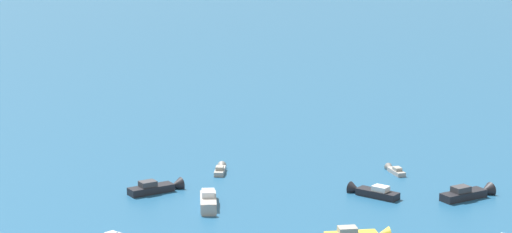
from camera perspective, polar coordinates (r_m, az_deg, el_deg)
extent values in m
cube|color=gray|center=(158.71, 4.94, -6.10)|extent=(2.81, 3.27, 0.94)
cube|color=#9E9993|center=(175.39, -2.58, -4.56)|extent=(8.54, 5.87, 1.31)
cone|color=#9E9993|center=(170.61, -2.56, -5.07)|extent=(3.02, 3.27, 2.63)
cube|color=silver|center=(175.64, -2.59, -4.14)|extent=(3.49, 3.12, 0.98)
cube|color=black|center=(182.42, -5.66, -3.92)|extent=(3.03, 8.06, 1.27)
cone|color=black|center=(184.52, -4.31, -3.70)|extent=(2.66, 2.18, 2.53)
cube|color=#38383D|center=(181.85, -5.84, -3.62)|extent=(2.20, 2.89, 0.95)
cube|color=black|center=(181.60, 11.09, -4.18)|extent=(3.02, 8.42, 1.33)
cone|color=black|center=(184.93, 12.27, -3.92)|extent=(2.75, 2.24, 2.66)
cube|color=#38383D|center=(180.86, 10.96, -3.86)|extent=(2.25, 3.00, 1.00)
cube|color=#9E9993|center=(194.65, 7.55, -2.96)|extent=(5.02, 2.40, 0.77)
cone|color=#9E9993|center=(197.21, 7.19, -2.74)|extent=(1.50, 1.74, 1.54)
cube|color=gray|center=(194.16, 7.61, -2.80)|extent=(1.88, 1.52, 0.58)
cube|color=black|center=(180.43, 6.56, -4.15)|extent=(7.72, 5.20, 1.18)
cone|color=black|center=(182.67, 5.34, -3.91)|extent=(2.70, 2.94, 2.37)
cube|color=silver|center=(179.87, 6.72, -3.87)|extent=(3.14, 2.79, 0.89)
cube|color=#9E9993|center=(193.38, -1.96, -2.95)|extent=(5.29, 4.22, 0.83)
cone|color=#9E9993|center=(196.44, -1.86, -2.70)|extent=(2.03, 2.13, 1.67)
cube|color=gray|center=(192.81, -1.97, -2.77)|extent=(2.26, 2.11, 0.63)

